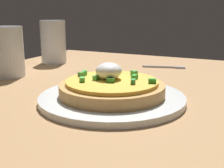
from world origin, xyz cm
name	(u,v)px	position (x,y,z in cm)	size (l,w,h in cm)	color
dining_table	(76,94)	(0.00, 0.00, 1.17)	(96.71, 67.36, 2.34)	#A1784E
plate	(112,98)	(-4.30, -10.33, 2.92)	(25.66, 25.66, 1.15)	silver
pizza	(112,87)	(-4.27, -10.27, 5.00)	(18.47, 18.47, 5.63)	tan
cup_near	(7,54)	(2.82, 20.71, 7.87)	(7.90, 7.90, 11.89)	silver
cup_far	(53,44)	(22.53, 21.75, 8.10)	(7.43, 7.43, 12.60)	silver
fork	(168,67)	(29.42, -11.34, 2.59)	(4.07, 11.58, 0.50)	#B7B7BC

